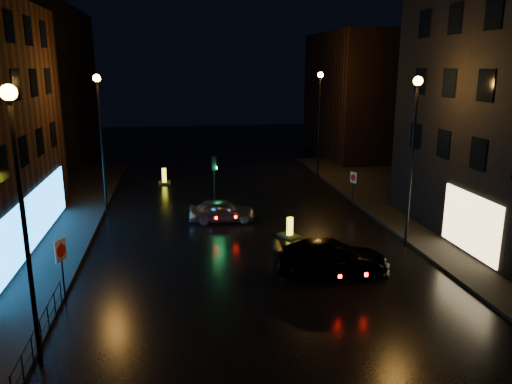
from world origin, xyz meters
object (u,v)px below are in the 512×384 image
at_px(silver_hatchback, 222,211).
at_px(road_sign_left, 61,256).
at_px(bollard_near, 290,233).
at_px(bollard_far, 164,180).
at_px(dark_sedan, 331,257).
at_px(road_sign_right, 353,180).
at_px(traffic_signal, 215,202).

height_order(silver_hatchback, road_sign_left, road_sign_left).
bearing_deg(silver_hatchback, bollard_near, -131.75).
height_order(silver_hatchback, bollard_far, silver_hatchback).
xyz_separation_m(silver_hatchback, dark_sedan, (4.00, -8.26, 0.09)).
bearing_deg(road_sign_left, bollard_far, 104.98).
distance_m(silver_hatchback, bollard_near, 4.69).
bearing_deg(road_sign_right, traffic_signal, -25.81).
relative_size(traffic_signal, dark_sedan, 0.67).
relative_size(silver_hatchback, dark_sedan, 0.75).
height_order(traffic_signal, bollard_far, traffic_signal).
height_order(silver_hatchback, road_sign_right, road_sign_right).
xyz_separation_m(dark_sedan, road_sign_right, (4.78, 10.50, 0.89)).
relative_size(traffic_signal, bollard_far, 2.50).
relative_size(bollard_far, road_sign_right, 0.63).
relative_size(dark_sedan, road_sign_right, 2.34).
bearing_deg(dark_sedan, bollard_far, 26.52).
distance_m(bollard_far, road_sign_left, 20.09).
bearing_deg(road_sign_left, dark_sedan, 30.71).
bearing_deg(dark_sedan, road_sign_right, -19.85).
bearing_deg(dark_sedan, bollard_near, 12.69).
bearing_deg(bollard_far, silver_hatchback, -71.98).
bearing_deg(silver_hatchback, road_sign_right, -72.30).
relative_size(bollard_far, road_sign_left, 0.54).
height_order(road_sign_left, road_sign_right, road_sign_left).
height_order(traffic_signal, road_sign_right, traffic_signal).
relative_size(dark_sedan, bollard_near, 3.52).
distance_m(traffic_signal, bollard_far, 8.54).
bearing_deg(traffic_signal, silver_hatchback, -84.79).
relative_size(traffic_signal, silver_hatchback, 0.90).
bearing_deg(dark_sedan, road_sign_left, 100.46).
relative_size(silver_hatchback, bollard_near, 2.62).
xyz_separation_m(traffic_signal, bollard_far, (-3.26, 7.89, -0.24)).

